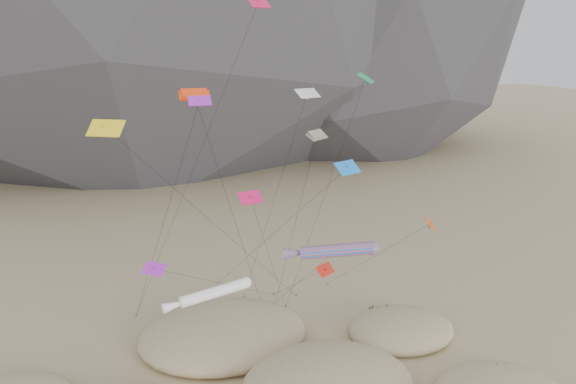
# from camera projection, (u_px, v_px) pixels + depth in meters

# --- Properties ---
(kite_stakes) EXTENTS (22.39, 3.81, 0.30)m
(kite_stakes) POSITION_uv_depth(u_px,v_px,m) (247.00, 300.00, 62.89)
(kite_stakes) COLOR #3F2D1E
(kite_stakes) RESTS_ON ground
(rainbow_tube_kite) EXTENTS (7.57, 15.30, 12.50)m
(rainbow_tube_kite) POSITION_uv_depth(u_px,v_px,m) (333.00, 251.00, 46.40)
(rainbow_tube_kite) COLOR #EC5918
(rainbow_tube_kite) RESTS_ON ground
(white_tube_kite) EXTENTS (7.58, 16.93, 9.54)m
(white_tube_kite) POSITION_uv_depth(u_px,v_px,m) (210.00, 294.00, 45.04)
(white_tube_kite) COLOR white
(white_tube_kite) RESTS_ON ground
(orange_parafoil) EXTENTS (10.02, 12.25, 24.94)m
(orange_parafoil) POSITION_uv_depth(u_px,v_px,m) (196.00, 99.00, 42.73)
(orange_parafoil) COLOR #EE360C
(orange_parafoil) RESTS_ON ground
(multi_parafoil) EXTENTS (2.36, 11.20, 20.85)m
(multi_parafoil) POSITION_uv_depth(u_px,v_px,m) (316.00, 138.00, 49.18)
(multi_parafoil) COLOR #F7511A
(multi_parafoil) RESTS_ON ground
(delta_kites) EXTENTS (30.72, 18.51, 31.70)m
(delta_kites) POSITION_uv_depth(u_px,v_px,m) (280.00, 158.00, 46.01)
(delta_kites) COLOR #E4460C
(delta_kites) RESTS_ON ground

